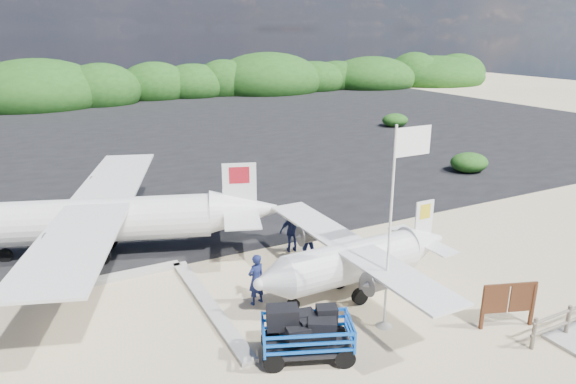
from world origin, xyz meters
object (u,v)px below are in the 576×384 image
at_px(flagpole, 384,326).
at_px(aircraft_large, 366,133).
at_px(aircraft_small, 72,151).
at_px(crew_a, 256,279).
at_px(signboard, 505,327).
at_px(crew_b, 306,235).
at_px(crew_c, 293,231).
at_px(baggage_cart, 307,357).

relative_size(flagpole, aircraft_large, 0.40).
bearing_deg(aircraft_small, crew_a, 96.52).
distance_m(signboard, crew_b, 7.97).
bearing_deg(aircraft_large, flagpole, 74.69).
xyz_separation_m(crew_c, aircraft_small, (-6.22, 23.95, -0.90)).
height_order(flagpole, aircraft_small, flagpole).
relative_size(signboard, aircraft_large, 0.12).
bearing_deg(crew_b, crew_a, 49.55).
bearing_deg(aircraft_small, crew_c, 104.43).
height_order(signboard, crew_a, crew_a).
xyz_separation_m(baggage_cart, crew_a, (-0.04, 3.38, 0.89)).
bearing_deg(crew_a, aircraft_large, -147.48).
height_order(baggage_cart, aircraft_small, aircraft_small).
relative_size(flagpole, aircraft_small, 0.80).
height_order(baggage_cart, flagpole, flagpole).
distance_m(aircraft_large, aircraft_small, 24.38).
bearing_deg(crew_c, signboard, 124.95).
height_order(crew_a, aircraft_small, crew_a).
bearing_deg(aircraft_large, crew_b, 68.51).
relative_size(flagpole, crew_c, 3.50).
height_order(signboard, aircraft_small, aircraft_small).
xyz_separation_m(crew_b, aircraft_small, (-6.44, 24.68, -0.92)).
xyz_separation_m(crew_a, aircraft_small, (-3.17, 27.15, -0.89)).
distance_m(signboard, crew_c, 8.71).
xyz_separation_m(flagpole, aircraft_small, (-6.11, 30.24, 0.00)).
height_order(crew_b, aircraft_large, aircraft_large).
bearing_deg(crew_b, signboard, 124.55).
bearing_deg(crew_c, aircraft_large, -118.90).
relative_size(crew_c, aircraft_large, 0.12).
relative_size(signboard, aircraft_small, 0.24).
distance_m(flagpole, crew_a, 4.35).
bearing_deg(crew_c, crew_a, 59.61).
relative_size(flagpole, signboard, 3.41).
xyz_separation_m(signboard, aircraft_large, (14.56, 27.65, 0.00)).
bearing_deg(signboard, crew_b, 131.39).
xyz_separation_m(crew_a, crew_c, (3.05, 3.20, 0.01)).
distance_m(crew_c, aircraft_small, 24.76).
height_order(crew_c, aircraft_small, crew_c).
distance_m(crew_a, aircraft_large, 30.88).
bearing_deg(flagpole, baggage_cart, -174.27).
bearing_deg(aircraft_small, signboard, 106.27).
bearing_deg(baggage_cart, crew_c, 87.17).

